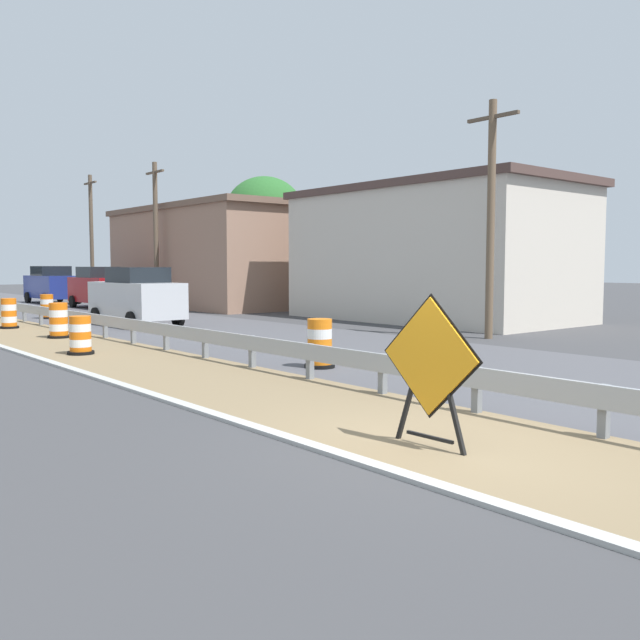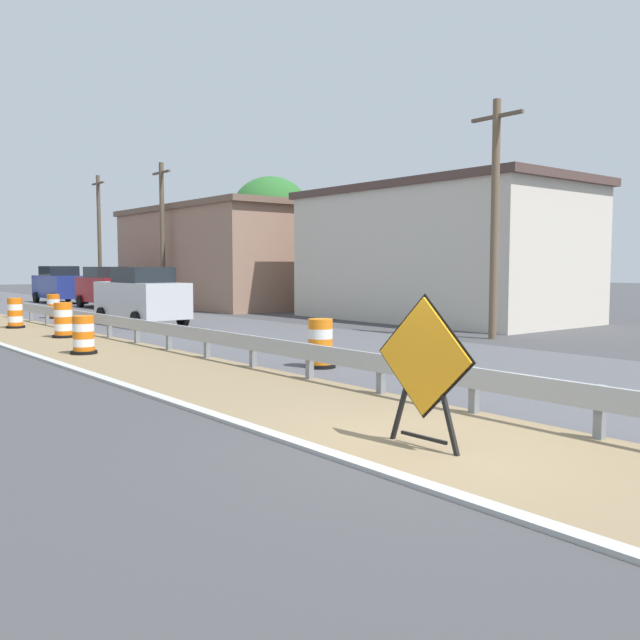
{
  "view_description": "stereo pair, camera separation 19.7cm",
  "coord_description": "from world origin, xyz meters",
  "px_view_note": "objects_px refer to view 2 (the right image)",
  "views": [
    {
      "loc": [
        -6.49,
        -5.47,
        2.22
      ],
      "look_at": [
        2.33,
        5.11,
        1.13
      ],
      "focal_mm": 38.55,
      "sensor_mm": 36.0,
      "label": 1
    },
    {
      "loc": [
        -6.34,
        -5.6,
        2.22
      ],
      "look_at": [
        2.33,
        5.11,
        1.13
      ],
      "focal_mm": 38.55,
      "sensor_mm": 36.0,
      "label": 2
    }
  ],
  "objects_px": {
    "traffic_barrel_far": "(54,307)",
    "car_trailing_near_lane": "(60,285)",
    "traffic_barrel_mid": "(63,322)",
    "traffic_barrel_farther": "(15,315)",
    "car_mid_far_lane": "(107,287)",
    "utility_pole_mid": "(162,233)",
    "traffic_barrel_close": "(84,337)",
    "traffic_barrel_nearest": "(320,346)",
    "car_lead_far_lane": "(141,296)",
    "utility_pole_far": "(99,236)",
    "warning_sign_diamond": "(424,363)",
    "utility_pole_near": "(495,215)"
  },
  "relations": [
    {
      "from": "traffic_barrel_nearest",
      "to": "utility_pole_mid",
      "type": "height_order",
      "value": "utility_pole_mid"
    },
    {
      "from": "traffic_barrel_nearest",
      "to": "utility_pole_near",
      "type": "height_order",
      "value": "utility_pole_near"
    },
    {
      "from": "traffic_barrel_far",
      "to": "utility_pole_mid",
      "type": "relative_size",
      "value": 0.14
    },
    {
      "from": "car_trailing_near_lane",
      "to": "traffic_barrel_farther",
      "type": "bearing_deg",
      "value": -24.41
    },
    {
      "from": "traffic_barrel_nearest",
      "to": "car_trailing_near_lane",
      "type": "height_order",
      "value": "car_trailing_near_lane"
    },
    {
      "from": "traffic_barrel_mid",
      "to": "utility_pole_mid",
      "type": "bearing_deg",
      "value": 51.47
    },
    {
      "from": "traffic_barrel_close",
      "to": "car_mid_far_lane",
      "type": "xyz_separation_m",
      "value": [
        7.79,
        17.97,
        0.65
      ]
    },
    {
      "from": "traffic_barrel_mid",
      "to": "car_trailing_near_lane",
      "type": "xyz_separation_m",
      "value": [
        6.52,
        20.0,
        0.61
      ]
    },
    {
      "from": "traffic_barrel_mid",
      "to": "utility_pole_far",
      "type": "distance_m",
      "value": 23.77
    },
    {
      "from": "traffic_barrel_nearest",
      "to": "traffic_barrel_mid",
      "type": "height_order",
      "value": "traffic_barrel_mid"
    },
    {
      "from": "traffic_barrel_far",
      "to": "car_trailing_near_lane",
      "type": "height_order",
      "value": "car_trailing_near_lane"
    },
    {
      "from": "traffic_barrel_far",
      "to": "utility_pole_near",
      "type": "height_order",
      "value": "utility_pole_near"
    },
    {
      "from": "traffic_barrel_mid",
      "to": "traffic_barrel_farther",
      "type": "xyz_separation_m",
      "value": [
        -0.24,
        4.34,
        -0.01
      ]
    },
    {
      "from": "car_lead_far_lane",
      "to": "utility_pole_mid",
      "type": "xyz_separation_m",
      "value": [
        5.06,
        8.5,
        2.79
      ]
    },
    {
      "from": "warning_sign_diamond",
      "to": "traffic_barrel_mid",
      "type": "bearing_deg",
      "value": -94.82
    },
    {
      "from": "car_lead_far_lane",
      "to": "utility_pole_far",
      "type": "distance_m",
      "value": 20.01
    },
    {
      "from": "traffic_barrel_close",
      "to": "utility_pole_near",
      "type": "bearing_deg",
      "value": -21.43
    },
    {
      "from": "warning_sign_diamond",
      "to": "car_lead_far_lane",
      "type": "distance_m",
      "value": 18.95
    },
    {
      "from": "traffic_barrel_close",
      "to": "car_lead_far_lane",
      "type": "distance_m",
      "value": 8.35
    },
    {
      "from": "car_mid_far_lane",
      "to": "utility_pole_mid",
      "type": "xyz_separation_m",
      "value": [
        1.96,
        -2.6,
        2.79
      ]
    },
    {
      "from": "car_lead_far_lane",
      "to": "utility_pole_mid",
      "type": "height_order",
      "value": "utility_pole_mid"
    },
    {
      "from": "traffic_barrel_far",
      "to": "traffic_barrel_farther",
      "type": "xyz_separation_m",
      "value": [
        -2.54,
        -3.74,
        0.02
      ]
    },
    {
      "from": "warning_sign_diamond",
      "to": "utility_pole_far",
      "type": "distance_m",
      "value": 38.84
    },
    {
      "from": "traffic_barrel_nearest",
      "to": "car_lead_far_lane",
      "type": "xyz_separation_m",
      "value": [
        1.52,
        12.45,
        0.6
      ]
    },
    {
      "from": "utility_pole_far",
      "to": "car_trailing_near_lane",
      "type": "bearing_deg",
      "value": -154.13
    },
    {
      "from": "traffic_barrel_mid",
      "to": "car_mid_far_lane",
      "type": "distance_m",
      "value": 15.28
    },
    {
      "from": "traffic_barrel_close",
      "to": "utility_pole_far",
      "type": "relative_size",
      "value": 0.12
    },
    {
      "from": "utility_pole_far",
      "to": "utility_pole_mid",
      "type": "bearing_deg",
      "value": -94.11
    },
    {
      "from": "warning_sign_diamond",
      "to": "traffic_barrel_nearest",
      "type": "distance_m",
      "value": 6.73
    },
    {
      "from": "traffic_barrel_nearest",
      "to": "traffic_barrel_mid",
      "type": "relative_size",
      "value": 0.99
    },
    {
      "from": "car_trailing_near_lane",
      "to": "utility_pole_near",
      "type": "distance_m",
      "value": 28.94
    },
    {
      "from": "traffic_barrel_close",
      "to": "utility_pole_far",
      "type": "xyz_separation_m",
      "value": [
        10.5,
        25.78,
        3.68
      ]
    },
    {
      "from": "traffic_barrel_far",
      "to": "car_trailing_near_lane",
      "type": "relative_size",
      "value": 0.23
    },
    {
      "from": "warning_sign_diamond",
      "to": "car_lead_far_lane",
      "type": "xyz_separation_m",
      "value": [
        4.69,
        18.36,
        0.04
      ]
    },
    {
      "from": "traffic_barrel_mid",
      "to": "traffic_barrel_farther",
      "type": "bearing_deg",
      "value": 93.22
    },
    {
      "from": "warning_sign_diamond",
      "to": "car_mid_far_lane",
      "type": "height_order",
      "value": "car_mid_far_lane"
    },
    {
      "from": "car_mid_far_lane",
      "to": "utility_pole_mid",
      "type": "relative_size",
      "value": 0.59
    },
    {
      "from": "traffic_barrel_close",
      "to": "traffic_barrel_mid",
      "type": "relative_size",
      "value": 0.89
    },
    {
      "from": "traffic_barrel_nearest",
      "to": "traffic_barrel_far",
      "type": "distance_m",
      "value": 17.98
    },
    {
      "from": "warning_sign_diamond",
      "to": "traffic_barrel_close",
      "type": "height_order",
      "value": "warning_sign_diamond"
    },
    {
      "from": "traffic_barrel_nearest",
      "to": "utility_pole_mid",
      "type": "relative_size",
      "value": 0.14
    },
    {
      "from": "traffic_barrel_far",
      "to": "car_lead_far_lane",
      "type": "relative_size",
      "value": 0.22
    },
    {
      "from": "traffic_barrel_far",
      "to": "traffic_barrel_farther",
      "type": "relative_size",
      "value": 0.95
    },
    {
      "from": "traffic_barrel_close",
      "to": "traffic_barrel_nearest",
      "type": "bearing_deg",
      "value": -60.41
    },
    {
      "from": "traffic_barrel_nearest",
      "to": "utility_pole_far",
      "type": "bearing_deg",
      "value": 76.84
    },
    {
      "from": "traffic_barrel_close",
      "to": "car_trailing_near_lane",
      "type": "bearing_deg",
      "value": 72.92
    },
    {
      "from": "traffic_barrel_mid",
      "to": "utility_pole_mid",
      "type": "relative_size",
      "value": 0.15
    },
    {
      "from": "car_mid_far_lane",
      "to": "utility_pole_mid",
      "type": "bearing_deg",
      "value": 37.12
    },
    {
      "from": "traffic_barrel_far",
      "to": "car_lead_far_lane",
      "type": "xyz_separation_m",
      "value": [
        1.44,
        -5.53,
        0.62
      ]
    },
    {
      "from": "traffic_barrel_close",
      "to": "traffic_barrel_farther",
      "type": "height_order",
      "value": "traffic_barrel_farther"
    }
  ]
}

